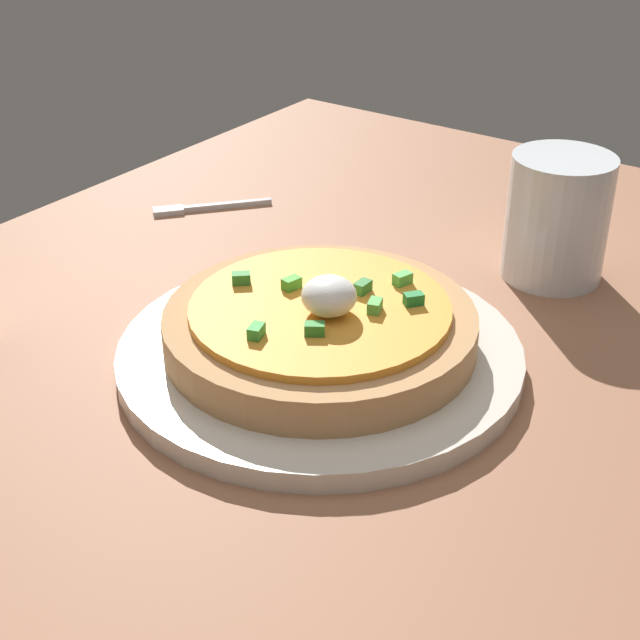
{
  "coord_description": "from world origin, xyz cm",
  "views": [
    {
      "loc": [
        -39.85,
        -34.55,
        37.02
      ],
      "look_at": [
        4.87,
        -2.95,
        5.51
      ],
      "focal_mm": 52.54,
      "sensor_mm": 36.0,
      "label": 1
    }
  ],
  "objects_px": {
    "pizza": "(320,325)",
    "plate": "(320,354)",
    "cup_far": "(557,220)",
    "fork": "(202,208)"
  },
  "relations": [
    {
      "from": "pizza",
      "to": "plate",
      "type": "bearing_deg",
      "value": 68.98
    },
    {
      "from": "pizza",
      "to": "cup_far",
      "type": "relative_size",
      "value": 2.1
    },
    {
      "from": "pizza",
      "to": "fork",
      "type": "distance_m",
      "value": 0.29
    },
    {
      "from": "plate",
      "to": "cup_far",
      "type": "bearing_deg",
      "value": -19.22
    },
    {
      "from": "plate",
      "to": "fork",
      "type": "height_order",
      "value": "plate"
    },
    {
      "from": "cup_far",
      "to": "fork",
      "type": "relative_size",
      "value": 1.11
    },
    {
      "from": "plate",
      "to": "cup_far",
      "type": "xyz_separation_m",
      "value": [
        0.22,
        -0.08,
        0.04
      ]
    },
    {
      "from": "cup_far",
      "to": "fork",
      "type": "distance_m",
      "value": 0.33
    },
    {
      "from": "plate",
      "to": "pizza",
      "type": "distance_m",
      "value": 0.02
    },
    {
      "from": "fork",
      "to": "pizza",
      "type": "bearing_deg",
      "value": 98.5
    }
  ]
}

